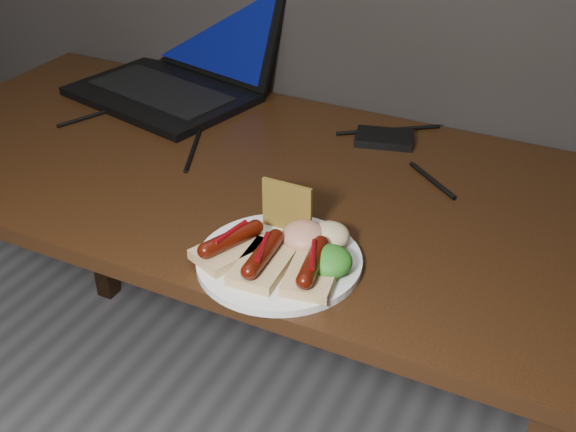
# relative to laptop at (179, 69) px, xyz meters

# --- Properties ---
(desk) EXTENTS (1.40, 0.70, 0.75)m
(desk) POSITION_rel_laptop_xyz_m (0.29, -0.27, -0.14)
(desk) COLOR #381E0E
(desk) RESTS_ON ground
(laptop) EXTENTS (0.46, 0.43, 0.25)m
(laptop) POSITION_rel_laptop_xyz_m (0.00, 0.00, 0.00)
(laptop) COLOR black
(laptop) RESTS_ON desk
(hard_drive) EXTENTS (0.13, 0.10, 0.02)m
(hard_drive) POSITION_rel_laptop_xyz_m (0.52, -0.04, -0.04)
(hard_drive) COLOR black
(hard_drive) RESTS_ON desk
(desk_cables) EXTENTS (0.83, 0.41, 0.01)m
(desk_cables) POSITION_rel_laptop_xyz_m (0.30, -0.14, -0.05)
(desk_cables) COLOR black
(desk_cables) RESTS_ON desk
(plate) EXTENTS (0.30, 0.30, 0.01)m
(plate) POSITION_rel_laptop_xyz_m (0.52, -0.51, -0.05)
(plate) COLOR white
(plate) RESTS_ON desk
(bread_sausage_left) EXTENTS (0.11, 0.13, 0.04)m
(bread_sausage_left) POSITION_rel_laptop_xyz_m (0.45, -0.53, -0.02)
(bread_sausage_left) COLOR #E3C685
(bread_sausage_left) RESTS_ON plate
(bread_sausage_center) EXTENTS (0.08, 0.12, 0.04)m
(bread_sausage_center) POSITION_rel_laptop_xyz_m (0.51, -0.54, -0.02)
(bread_sausage_center) COLOR #E3C685
(bread_sausage_center) RESTS_ON plate
(bread_sausage_right) EXTENTS (0.09, 0.13, 0.04)m
(bread_sausage_right) POSITION_rel_laptop_xyz_m (0.58, -0.53, -0.02)
(bread_sausage_right) COLOR #E3C685
(bread_sausage_right) RESTS_ON plate
(crispbread) EXTENTS (0.09, 0.01, 0.08)m
(crispbread) POSITION_rel_laptop_xyz_m (0.49, -0.43, 0.00)
(crispbread) COLOR olive
(crispbread) RESTS_ON plate
(salad_greens) EXTENTS (0.07, 0.07, 0.04)m
(salad_greens) POSITION_rel_laptop_xyz_m (0.60, -0.51, -0.02)
(salad_greens) COLOR #1D5611
(salad_greens) RESTS_ON plate
(salsa_mound) EXTENTS (0.07, 0.07, 0.04)m
(salsa_mound) POSITION_rel_laptop_xyz_m (0.54, -0.46, -0.02)
(salsa_mound) COLOR #A11310
(salsa_mound) RESTS_ON plate
(coleslaw_mound) EXTENTS (0.06, 0.06, 0.04)m
(coleslaw_mound) POSITION_rel_laptop_xyz_m (0.57, -0.44, -0.02)
(coleslaw_mound) COLOR beige
(coleslaw_mound) RESTS_ON plate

